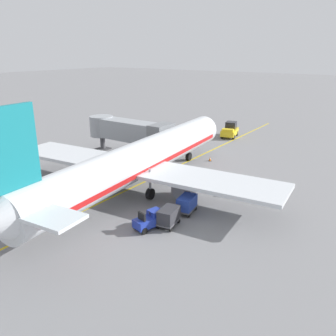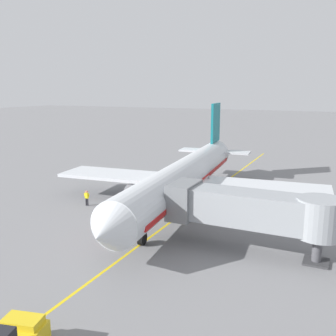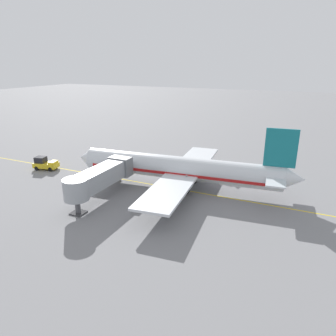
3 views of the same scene
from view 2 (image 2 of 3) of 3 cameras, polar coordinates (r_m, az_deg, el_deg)
The scene contains 9 objects.
ground_plane at distance 40.39m, azimuth 2.80°, elevation -6.38°, with size 400.00×400.00×0.00m, color slate.
gate_lead_in_line at distance 40.38m, azimuth 2.80°, elevation -6.37°, with size 0.24×80.00×0.01m, color gold.
parked_airliner at distance 41.21m, azimuth 2.45°, elevation -1.40°, with size 30.36×37.35×10.63m.
jet_bridge at distance 30.25m, azimuth 12.22°, elevation -6.04°, with size 13.29×3.50×4.98m.
baggage_tug_lead at distance 49.67m, azimuth -1.18°, elevation -2.04°, with size 1.80×2.72×1.62m.
baggage_cart_front at distance 46.56m, azimuth -4.56°, elevation -2.72°, with size 1.65×2.97×1.58m.
baggage_cart_second_in_train at distance 49.09m, azimuth -2.93°, elevation -1.94°, with size 1.65×2.97×1.58m.
ground_crew_wing_walker at distance 42.63m, azimuth -12.11°, elevation -4.31°, with size 0.73×0.26×1.69m.
safety_cone_nose_left at distance 31.97m, azimuth -9.00°, elevation -10.97°, with size 0.36×0.36×0.59m.
Camera 2 is at (-14.62, 35.49, 12.57)m, focal length 40.58 mm.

